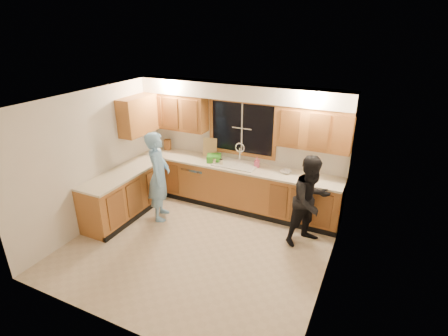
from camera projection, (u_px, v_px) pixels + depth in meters
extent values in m
plane|color=#C4B197|center=(197.00, 247.00, 5.98)|extent=(4.20, 4.20, 0.00)
plane|color=silver|center=(192.00, 101.00, 5.00)|extent=(4.20, 4.20, 0.00)
plane|color=silver|center=(242.00, 145.00, 7.07)|extent=(4.20, 0.00, 4.20)
plane|color=silver|center=(94.00, 159.00, 6.32)|extent=(0.00, 3.80, 3.80)
plane|color=silver|center=(332.00, 209.00, 4.66)|extent=(0.00, 3.80, 3.80)
cube|color=#AD6B32|center=(235.00, 187.00, 7.13)|extent=(4.20, 0.60, 0.88)
cube|color=#AD6B32|center=(125.00, 194.00, 6.81)|extent=(0.60, 1.90, 0.88)
cube|color=beige|center=(235.00, 166.00, 6.94)|extent=(4.20, 0.63, 0.04)
cube|color=beige|center=(123.00, 173.00, 6.63)|extent=(0.63, 1.90, 0.04)
cube|color=#AD6B32|center=(176.00, 111.00, 7.27)|extent=(1.35, 0.33, 0.75)
cube|color=#AD6B32|center=(314.00, 128.00, 6.14)|extent=(1.35, 0.33, 0.75)
cube|color=#AD6B32|center=(138.00, 115.00, 6.96)|extent=(0.33, 0.90, 0.75)
cube|color=white|center=(239.00, 92.00, 6.49)|extent=(4.20, 0.35, 0.30)
cube|color=black|center=(242.00, 128.00, 6.93)|extent=(1.30, 0.01, 1.00)
cube|color=#AD6B32|center=(243.00, 101.00, 6.71)|extent=(1.44, 0.03, 0.07)
cube|color=#AD6B32|center=(241.00, 153.00, 7.13)|extent=(1.44, 0.03, 0.07)
cube|color=#AD6B32|center=(211.00, 124.00, 7.19)|extent=(0.07, 0.03, 1.00)
cube|color=#AD6B32|center=(275.00, 133.00, 6.65)|extent=(0.07, 0.03, 1.00)
cube|color=silver|center=(236.00, 164.00, 6.94)|extent=(0.86, 0.52, 0.03)
cube|color=silver|center=(226.00, 167.00, 7.06)|extent=(0.38, 0.42, 0.18)
cube|color=silver|center=(245.00, 170.00, 6.90)|extent=(0.38, 0.42, 0.18)
cylinder|color=white|center=(240.00, 154.00, 7.05)|extent=(0.04, 0.04, 0.28)
torus|color=white|center=(240.00, 148.00, 7.00)|extent=(0.21, 0.03, 0.21)
cube|color=silver|center=(199.00, 180.00, 7.48)|extent=(0.60, 0.56, 0.82)
cube|color=silver|center=(104.00, 207.00, 6.33)|extent=(0.58, 0.75, 0.90)
imported|color=#7DB6EC|center=(159.00, 176.00, 6.56)|extent=(0.64, 0.75, 1.73)
imported|color=black|center=(311.00, 201.00, 5.82)|extent=(0.95, 0.98, 1.59)
cube|color=brown|center=(168.00, 145.00, 7.73)|extent=(0.14, 0.13, 0.23)
cube|color=tan|center=(210.00, 147.00, 7.33)|extent=(0.31, 0.16, 0.39)
cube|color=#359125|center=(214.00, 158.00, 7.10)|extent=(0.37, 0.36, 0.13)
imported|color=#D95278|center=(257.00, 162.00, 6.81)|extent=(0.10, 0.10, 0.20)
imported|color=silver|center=(286.00, 172.00, 6.56)|extent=(0.26, 0.26, 0.05)
cylinder|color=beige|center=(214.00, 162.00, 6.95)|extent=(0.07, 0.07, 0.12)
cylinder|color=beige|center=(221.00, 162.00, 6.90)|extent=(0.07, 0.07, 0.12)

